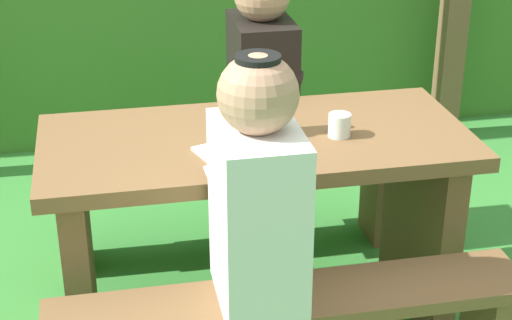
{
  "coord_description": "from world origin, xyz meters",
  "views": [
    {
      "loc": [
        -0.48,
        -2.4,
        1.8
      ],
      "look_at": [
        0.0,
        0.0,
        0.65
      ],
      "focal_mm": 57.61,
      "sensor_mm": 36.0,
      "label": 1
    }
  ],
  "objects_px": {
    "bottle_right": "(246,107)",
    "cell_phone": "(211,154)",
    "person_white_shirt": "(258,194)",
    "drinking_glass": "(339,125)",
    "picnic_table": "(256,200)",
    "person_black_coat": "(262,68)",
    "bottle_left": "(276,107)",
    "bench_far": "(231,179)"
  },
  "relations": [
    {
      "from": "bottle_right",
      "to": "cell_phone",
      "type": "relative_size",
      "value": 1.82
    },
    {
      "from": "person_white_shirt",
      "to": "drinking_glass",
      "type": "height_order",
      "value": "person_white_shirt"
    },
    {
      "from": "picnic_table",
      "to": "bottle_right",
      "type": "height_order",
      "value": "bottle_right"
    },
    {
      "from": "person_black_coat",
      "to": "bottle_left",
      "type": "distance_m",
      "value": 0.5
    },
    {
      "from": "person_black_coat",
      "to": "cell_phone",
      "type": "relative_size",
      "value": 5.14
    },
    {
      "from": "person_white_shirt",
      "to": "bottle_right",
      "type": "xyz_separation_m",
      "value": [
        0.06,
        0.49,
        0.05
      ]
    },
    {
      "from": "picnic_table",
      "to": "cell_phone",
      "type": "height_order",
      "value": "cell_phone"
    },
    {
      "from": "drinking_glass",
      "to": "cell_phone",
      "type": "relative_size",
      "value": 0.54
    },
    {
      "from": "cell_phone",
      "to": "drinking_glass",
      "type": "bearing_deg",
      "value": -9.51
    },
    {
      "from": "person_black_coat",
      "to": "bottle_right",
      "type": "bearing_deg",
      "value": -106.99
    },
    {
      "from": "bottle_left",
      "to": "picnic_table",
      "type": "bearing_deg",
      "value": -171.22
    },
    {
      "from": "bottle_right",
      "to": "cell_phone",
      "type": "bearing_deg",
      "value": -139.31
    },
    {
      "from": "person_white_shirt",
      "to": "bottle_right",
      "type": "distance_m",
      "value": 0.5
    },
    {
      "from": "person_black_coat",
      "to": "bottle_left",
      "type": "bearing_deg",
      "value": -96.54
    },
    {
      "from": "picnic_table",
      "to": "person_white_shirt",
      "type": "relative_size",
      "value": 1.95
    },
    {
      "from": "person_black_coat",
      "to": "drinking_glass",
      "type": "relative_size",
      "value": 9.45
    },
    {
      "from": "person_black_coat",
      "to": "bottle_right",
      "type": "height_order",
      "value": "person_black_coat"
    },
    {
      "from": "bench_far",
      "to": "bottle_left",
      "type": "height_order",
      "value": "bottle_left"
    },
    {
      "from": "bench_far",
      "to": "bottle_right",
      "type": "relative_size",
      "value": 5.5
    },
    {
      "from": "picnic_table",
      "to": "person_white_shirt",
      "type": "height_order",
      "value": "person_white_shirt"
    },
    {
      "from": "person_white_shirt",
      "to": "bottle_left",
      "type": "height_order",
      "value": "person_white_shirt"
    },
    {
      "from": "person_white_shirt",
      "to": "person_black_coat",
      "type": "xyz_separation_m",
      "value": [
        0.22,
        1.02,
        0.0
      ]
    },
    {
      "from": "bottle_left",
      "to": "cell_phone",
      "type": "distance_m",
      "value": 0.29
    },
    {
      "from": "picnic_table",
      "to": "cell_phone",
      "type": "distance_m",
      "value": 0.32
    },
    {
      "from": "bottle_left",
      "to": "bench_far",
      "type": "bearing_deg",
      "value": 97.74
    },
    {
      "from": "drinking_glass",
      "to": "bottle_right",
      "type": "xyz_separation_m",
      "value": [
        -0.3,
        0.04,
        0.07
      ]
    },
    {
      "from": "drinking_glass",
      "to": "bottle_left",
      "type": "height_order",
      "value": "bottle_left"
    },
    {
      "from": "person_white_shirt",
      "to": "drinking_glass",
      "type": "distance_m",
      "value": 0.58
    },
    {
      "from": "bottle_left",
      "to": "person_white_shirt",
      "type": "bearing_deg",
      "value": -107.69
    },
    {
      "from": "picnic_table",
      "to": "bottle_left",
      "type": "distance_m",
      "value": 0.33
    },
    {
      "from": "picnic_table",
      "to": "drinking_glass",
      "type": "bearing_deg",
      "value": -12.78
    },
    {
      "from": "picnic_table",
      "to": "bottle_right",
      "type": "xyz_separation_m",
      "value": [
        -0.03,
        -0.01,
        0.34
      ]
    },
    {
      "from": "bottle_right",
      "to": "person_black_coat",
      "type": "bearing_deg",
      "value": 73.01
    },
    {
      "from": "person_white_shirt",
      "to": "drinking_glass",
      "type": "bearing_deg",
      "value": 51.29
    },
    {
      "from": "drinking_glass",
      "to": "person_white_shirt",
      "type": "bearing_deg",
      "value": -128.71
    },
    {
      "from": "person_white_shirt",
      "to": "cell_phone",
      "type": "height_order",
      "value": "person_white_shirt"
    },
    {
      "from": "bottle_left",
      "to": "bottle_right",
      "type": "relative_size",
      "value": 0.9
    },
    {
      "from": "bench_far",
      "to": "bottle_left",
      "type": "bearing_deg",
      "value": -82.26
    },
    {
      "from": "cell_phone",
      "to": "picnic_table",
      "type": "bearing_deg",
      "value": 18.94
    },
    {
      "from": "bench_far",
      "to": "person_black_coat",
      "type": "distance_m",
      "value": 0.48
    },
    {
      "from": "person_black_coat",
      "to": "bench_far",
      "type": "bearing_deg",
      "value": 178.48
    },
    {
      "from": "person_black_coat",
      "to": "picnic_table",
      "type": "bearing_deg",
      "value": -103.83
    }
  ]
}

